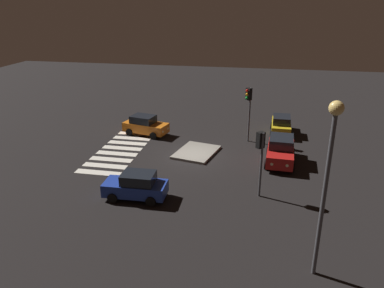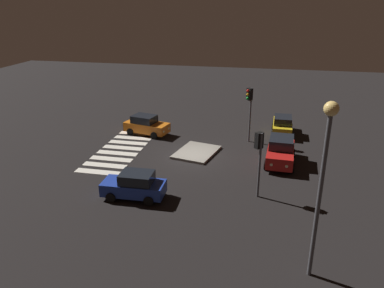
# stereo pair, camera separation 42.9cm
# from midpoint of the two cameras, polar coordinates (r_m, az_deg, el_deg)

# --- Properties ---
(ground_plane) EXTENTS (80.00, 80.00, 0.00)m
(ground_plane) POSITION_cam_midpoint_polar(r_m,az_deg,el_deg) (28.42, -0.43, -1.88)
(ground_plane) COLOR black
(traffic_island) EXTENTS (4.16, 3.47, 0.18)m
(traffic_island) POSITION_cam_midpoint_polar(r_m,az_deg,el_deg) (28.96, 0.25, -1.24)
(traffic_island) COLOR gray
(traffic_island) RESTS_ON ground
(car_orange) EXTENTS (2.43, 4.07, 1.68)m
(car_orange) POSITION_cam_midpoint_polar(r_m,az_deg,el_deg) (33.06, -7.43, 2.80)
(car_orange) COLOR orange
(car_orange) RESTS_ON ground
(car_yellow) EXTENTS (3.81, 1.84, 1.64)m
(car_yellow) POSITION_cam_midpoint_polar(r_m,az_deg,el_deg) (33.87, 12.92, 2.85)
(car_yellow) COLOR gold
(car_yellow) RESTS_ON ground
(car_blue) EXTENTS (1.83, 3.77, 1.62)m
(car_blue) POSITION_cam_midpoint_polar(r_m,az_deg,el_deg) (22.62, -8.97, -6.25)
(car_blue) COLOR #1E389E
(car_blue) RESTS_ON ground
(car_red) EXTENTS (4.36, 2.20, 1.86)m
(car_red) POSITION_cam_midpoint_polar(r_m,az_deg,el_deg) (27.75, 12.77, -0.97)
(car_red) COLOR red
(car_red) RESTS_ON ground
(traffic_light_north) EXTENTS (0.54, 0.54, 4.01)m
(traffic_light_north) POSITION_cam_midpoint_polar(r_m,az_deg,el_deg) (22.06, 9.72, -0.61)
(traffic_light_north) COLOR #47474C
(traffic_light_north) RESTS_ON ground
(traffic_light_west) EXTENTS (0.54, 0.54, 4.51)m
(traffic_light_west) POSITION_cam_midpoint_polar(r_m,az_deg,el_deg) (30.66, 8.14, 6.36)
(traffic_light_west) COLOR #47474C
(traffic_light_west) RESTS_ON ground
(street_lamp) EXTENTS (0.56, 0.56, 7.64)m
(street_lamp) POSITION_cam_midpoint_polar(r_m,az_deg,el_deg) (15.33, 19.14, -2.63)
(street_lamp) COLOR #47474C
(street_lamp) RESTS_ON ground
(crosswalk_near) EXTENTS (8.75, 3.20, 0.02)m
(crosswalk_near) POSITION_cam_midpoint_polar(r_m,az_deg,el_deg) (30.00, -11.24, -1.02)
(crosswalk_near) COLOR silver
(crosswalk_near) RESTS_ON ground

